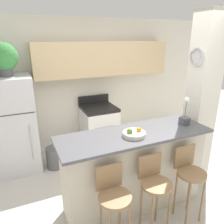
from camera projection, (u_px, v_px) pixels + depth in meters
name	position (u px, v px, depth m)	size (l,w,h in m)	color
ground_plane	(133.00, 203.00, 3.04)	(14.00, 14.00, 0.00)	beige
wall_back	(92.00, 75.00, 4.30)	(5.60, 0.38, 2.55)	silver
pillar_right	(201.00, 103.00, 3.21)	(0.38, 0.32, 2.55)	silver
counter_bar	(134.00, 170.00, 2.86)	(1.94, 0.64, 1.07)	beige
refrigerator	(14.00, 125.00, 3.63)	(0.70, 0.74, 1.62)	silver
stove_range	(99.00, 128.00, 4.39)	(0.64, 0.63, 1.07)	white
bar_stool_left	(113.00, 197.00, 2.24)	(0.35, 0.35, 0.95)	olive
bar_stool_mid	(154.00, 185.00, 2.44)	(0.35, 0.35, 0.95)	olive
bar_stool_right	(189.00, 174.00, 2.63)	(0.35, 0.35, 0.95)	olive
potted_plant_on_fridge	(3.00, 58.00, 3.28)	(0.43, 0.43, 0.51)	#4C4C51
orchid_vase	(185.00, 116.00, 2.92)	(0.11, 0.11, 0.38)	#4C4C51
fruit_bowl	(134.00, 134.00, 2.60)	(0.27, 0.27, 0.11)	silver
trash_bin	(55.00, 157.00, 3.83)	(0.28, 0.28, 0.38)	#59595B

